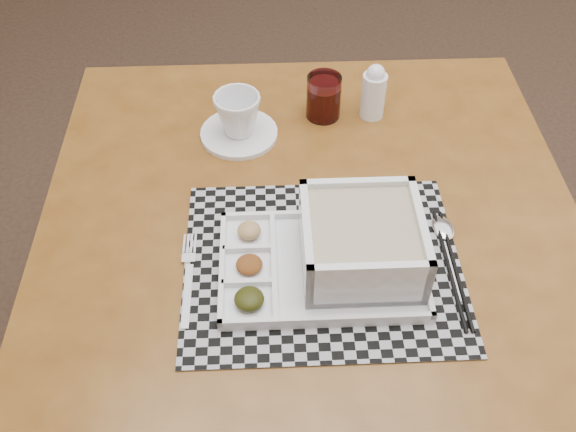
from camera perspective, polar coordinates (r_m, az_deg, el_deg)
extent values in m
plane|color=#301E18|center=(2.22, 20.72, 0.53)|extent=(5.00, 5.00, 0.00)
cube|color=#583010|center=(1.12, 2.03, -0.61)|extent=(1.01, 1.01, 0.04)
cylinder|color=#583010|center=(1.69, -13.54, 1.45)|extent=(0.05, 0.05, 0.66)
cylinder|color=#583010|center=(1.72, 14.78, 2.28)|extent=(0.05, 0.05, 0.66)
cube|color=#583010|center=(1.45, 0.91, 9.61)|extent=(0.80, 0.10, 0.07)
cube|color=#583010|center=(1.20, -17.45, -2.97)|extent=(0.10, 0.80, 0.07)
cube|color=#583010|center=(1.25, 20.60, -1.73)|extent=(0.10, 0.80, 0.07)
cube|color=#9B9BA2|center=(1.03, 3.07, -4.30)|extent=(0.47, 0.40, 0.00)
cube|color=white|center=(1.02, 2.98, -4.57)|extent=(0.34, 0.25, 0.01)
cube|color=white|center=(1.08, 2.56, 0.20)|extent=(0.32, 0.04, 0.01)
cube|color=white|center=(0.95, 3.51, -9.17)|extent=(0.32, 0.04, 0.01)
cube|color=white|center=(1.01, -5.88, -4.45)|extent=(0.03, 0.22, 0.01)
cube|color=white|center=(1.03, 11.67, -3.82)|extent=(0.03, 0.22, 0.01)
cube|color=white|center=(1.01, -1.27, -4.32)|extent=(0.03, 0.20, 0.01)
cube|color=white|center=(0.99, -3.70, -5.94)|extent=(0.08, 0.01, 0.01)
cube|color=white|center=(1.03, -3.69, -2.92)|extent=(0.08, 0.01, 0.01)
ellipsoid|color=black|center=(0.96, -3.48, -7.37)|extent=(0.05, 0.05, 0.02)
ellipsoid|color=#53250D|center=(1.01, -3.47, -4.31)|extent=(0.04, 0.04, 0.02)
ellipsoid|color=#9C7747|center=(1.05, -3.48, -1.29)|extent=(0.04, 0.04, 0.02)
cube|color=white|center=(1.02, 6.38, -3.67)|extent=(0.20, 0.20, 0.01)
cube|color=white|center=(1.05, 6.01, 1.36)|extent=(0.18, 0.03, 0.09)
cube|color=white|center=(0.94, 7.21, -6.15)|extent=(0.18, 0.03, 0.09)
cube|color=white|center=(0.98, 1.61, -2.36)|extent=(0.03, 0.18, 0.09)
cube|color=white|center=(1.01, 11.41, -2.00)|extent=(0.03, 0.18, 0.09)
cube|color=gray|center=(0.99, 6.55, -2.34)|extent=(0.18, 0.18, 0.08)
cube|color=silver|center=(1.00, -9.10, -7.02)|extent=(0.02, 0.12, 0.00)
cube|color=silver|center=(1.05, -8.83, -3.69)|extent=(0.02, 0.02, 0.00)
cube|color=silver|center=(1.07, -9.21, -2.46)|extent=(0.01, 0.04, 0.00)
cube|color=silver|center=(1.07, -8.89, -2.45)|extent=(0.01, 0.04, 0.00)
cube|color=silver|center=(1.06, -8.56, -2.44)|extent=(0.01, 0.04, 0.00)
cube|color=silver|center=(1.06, -8.24, -2.43)|extent=(0.01, 0.04, 0.00)
cube|color=silver|center=(1.05, 14.60, -4.71)|extent=(0.02, 0.12, 0.00)
ellipsoid|color=silver|center=(1.10, 13.62, -1.02)|extent=(0.04, 0.06, 0.01)
cylinder|color=black|center=(1.05, 14.11, -4.50)|extent=(0.03, 0.24, 0.01)
cylinder|color=black|center=(1.05, 14.64, -4.47)|extent=(0.03, 0.24, 0.01)
cylinder|color=white|center=(1.26, -4.37, 7.32)|extent=(0.15, 0.15, 0.01)
imported|color=white|center=(1.23, -4.49, 8.99)|extent=(0.10, 0.10, 0.08)
cylinder|color=white|center=(1.28, 3.19, 10.52)|extent=(0.07, 0.07, 0.09)
cylinder|color=#3A0405|center=(1.29, 3.17, 10.13)|extent=(0.06, 0.06, 0.07)
cylinder|color=white|center=(1.29, 7.58, 10.56)|extent=(0.05, 0.05, 0.09)
sphere|color=white|center=(1.26, 7.81, 12.45)|extent=(0.04, 0.04, 0.04)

